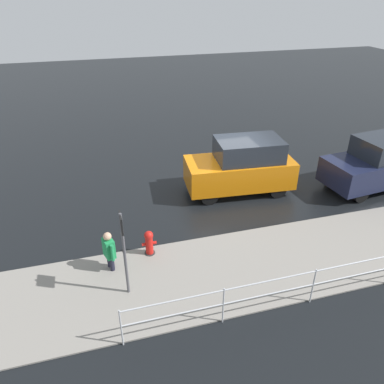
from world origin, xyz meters
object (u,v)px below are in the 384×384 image
parked_sedan (382,162)px  fire_hydrant (149,243)px  pedestrian (109,249)px  sign_post (123,243)px  moving_hatchback (242,166)px

parked_sedan → fire_hydrant: bearing=11.0°
pedestrian → sign_post: 1.41m
moving_hatchback → sign_post: size_ratio=1.68×
parked_sedan → fire_hydrant: size_ratio=5.56×
moving_hatchback → sign_post: sign_post is taller
parked_sedan → pedestrian: bearing=11.7°
pedestrian → moving_hatchback: bearing=-148.1°
pedestrian → sign_post: (-0.34, 1.04, 0.90)m
moving_hatchback → pedestrian: bearing=31.9°
moving_hatchback → parked_sedan: 5.37m
moving_hatchback → pedestrian: (5.11, 3.18, -0.34)m
moving_hatchback → sign_post: bearing=41.5°
parked_sedan → fire_hydrant: (9.25, 1.80, -0.60)m
fire_hydrant → pedestrian: size_ratio=0.66×
parked_sedan → pedestrian: (10.38, 2.15, -0.31)m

